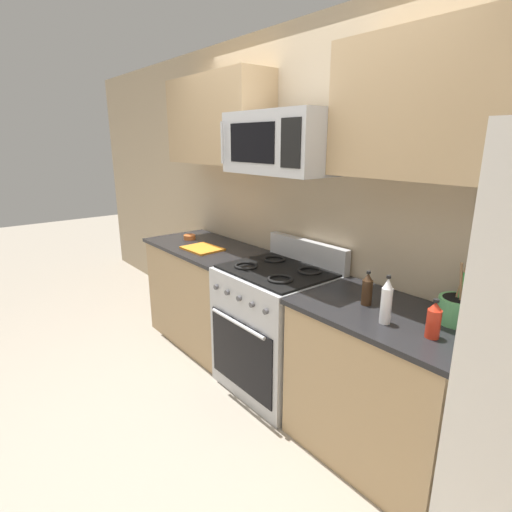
# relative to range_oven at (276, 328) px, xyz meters

# --- Properties ---
(ground_plane) EXTENTS (16.00, 16.00, 0.00)m
(ground_plane) POSITION_rel_range_oven_xyz_m (0.00, -0.69, -0.47)
(ground_plane) COLOR gray
(wall_back) EXTENTS (8.00, 0.10, 2.60)m
(wall_back) POSITION_rel_range_oven_xyz_m (0.00, 0.39, 0.83)
(wall_back) COLOR tan
(wall_back) RESTS_ON ground
(counter_left) EXTENTS (1.15, 0.65, 0.91)m
(counter_left) POSITION_rel_range_oven_xyz_m (-0.96, -0.00, -0.02)
(counter_left) COLOR tan
(counter_left) RESTS_ON ground
(range_oven) EXTENTS (0.76, 0.69, 1.09)m
(range_oven) POSITION_rel_range_oven_xyz_m (0.00, 0.00, 0.00)
(range_oven) COLOR #B2B5BA
(range_oven) RESTS_ON ground
(counter_right) EXTENTS (1.00, 0.65, 0.91)m
(counter_right) POSITION_rel_range_oven_xyz_m (0.89, -0.00, -0.02)
(counter_right) COLOR tan
(counter_right) RESTS_ON ground
(microwave) EXTENTS (0.80, 0.44, 0.39)m
(microwave) POSITION_rel_range_oven_xyz_m (-0.00, 0.03, 1.31)
(microwave) COLOR #B2B5BA
(upper_cabinets_left) EXTENTS (1.14, 0.34, 0.70)m
(upper_cabinets_left) POSITION_rel_range_oven_xyz_m (-0.97, 0.17, 1.48)
(upper_cabinets_left) COLOR tan
(upper_cabinets_right) EXTENTS (0.99, 0.34, 0.70)m
(upper_cabinets_right) POSITION_rel_range_oven_xyz_m (0.89, 0.17, 1.48)
(upper_cabinets_right) COLOR tan
(utensil_crock) EXTENTS (0.19, 0.19, 0.32)m
(utensil_crock) POSITION_rel_range_oven_xyz_m (1.18, 0.16, 0.51)
(utensil_crock) COLOR #59AD66
(utensil_crock) RESTS_ON counter_right
(cutting_board) EXTENTS (0.34, 0.27, 0.02)m
(cutting_board) POSITION_rel_range_oven_xyz_m (-0.84, -0.10, 0.45)
(cutting_board) COLOR orange
(cutting_board) RESTS_ON counter_left
(bottle_hot_sauce) EXTENTS (0.07, 0.07, 0.19)m
(bottle_hot_sauce) POSITION_rel_range_oven_xyz_m (1.19, -0.09, 0.52)
(bottle_hot_sauce) COLOR red
(bottle_hot_sauce) RESTS_ON counter_right
(bottle_vinegar) EXTENTS (0.06, 0.06, 0.25)m
(bottle_vinegar) POSITION_rel_range_oven_xyz_m (0.96, -0.13, 0.55)
(bottle_vinegar) COLOR silver
(bottle_vinegar) RESTS_ON counter_right
(bottle_soy) EXTENTS (0.06, 0.06, 0.20)m
(bottle_soy) POSITION_rel_range_oven_xyz_m (0.76, -0.01, 0.53)
(bottle_soy) COLOR #382314
(bottle_soy) RESTS_ON counter_right
(prep_bowl) EXTENTS (0.11, 0.11, 0.04)m
(prep_bowl) POSITION_rel_range_oven_xyz_m (-1.23, 0.00, 0.46)
(prep_bowl) COLOR #D1662D
(prep_bowl) RESTS_ON counter_left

